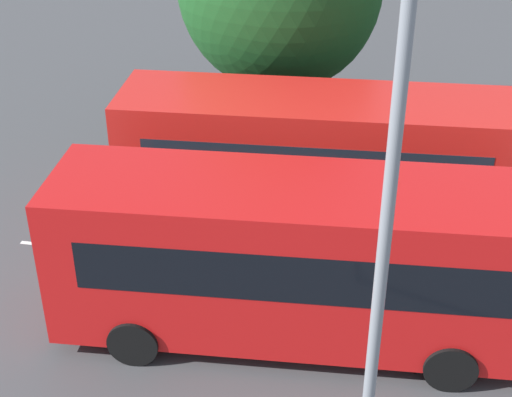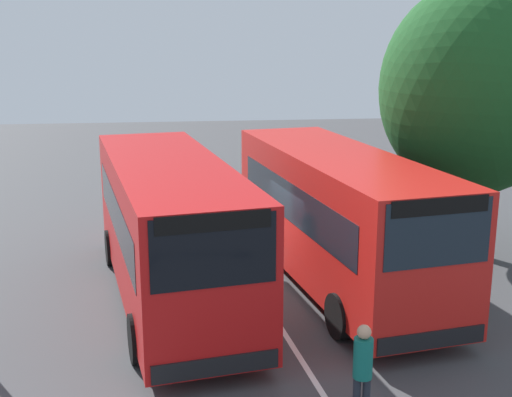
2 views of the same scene
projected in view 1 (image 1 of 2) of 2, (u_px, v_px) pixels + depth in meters
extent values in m
plane|color=#424244|center=(286.00, 270.00, 17.32)|extent=(65.39, 65.39, 0.00)
cube|color=red|center=(295.00, 257.00, 14.48)|extent=(9.56, 4.04, 3.06)
cube|color=black|center=(300.00, 208.00, 15.34)|extent=(7.69, 1.39, 0.98)
cube|color=black|center=(291.00, 279.00, 13.24)|extent=(7.69, 1.39, 0.98)
cylinder|color=black|center=(438.00, 288.00, 15.90)|extent=(1.03, 0.44, 0.99)
cylinder|color=black|center=(450.00, 367.00, 13.85)|extent=(1.03, 0.44, 0.99)
cylinder|color=black|center=(162.00, 269.00, 16.50)|extent=(1.03, 0.44, 0.99)
cylinder|color=black|center=(134.00, 342.00, 14.44)|extent=(1.03, 0.44, 0.99)
cube|color=red|center=(315.00, 157.00, 18.10)|extent=(9.56, 4.00, 3.06)
cube|color=#19232D|center=(318.00, 122.00, 18.97)|extent=(7.69, 1.36, 0.98)
cube|color=#19232D|center=(312.00, 167.00, 16.86)|extent=(7.69, 1.36, 0.98)
cube|color=black|center=(504.00, 216.00, 18.28)|extent=(0.48, 2.30, 0.36)
cylinder|color=black|center=(430.00, 190.00, 19.51)|extent=(1.03, 0.44, 0.99)
cylinder|color=black|center=(438.00, 241.00, 17.46)|extent=(1.03, 0.44, 0.99)
cylinder|color=black|center=(204.00, 177.00, 20.13)|extent=(1.03, 0.44, 0.99)
cylinder|color=black|center=(186.00, 224.00, 18.08)|extent=(1.03, 0.44, 0.99)
cylinder|color=gray|center=(378.00, 301.00, 9.12)|extent=(0.16, 0.16, 8.94)
cylinder|color=#4C3823|center=(277.00, 102.00, 22.42)|extent=(0.44, 0.44, 2.65)
cube|color=silver|center=(286.00, 270.00, 17.32)|extent=(12.87, 1.53, 0.01)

